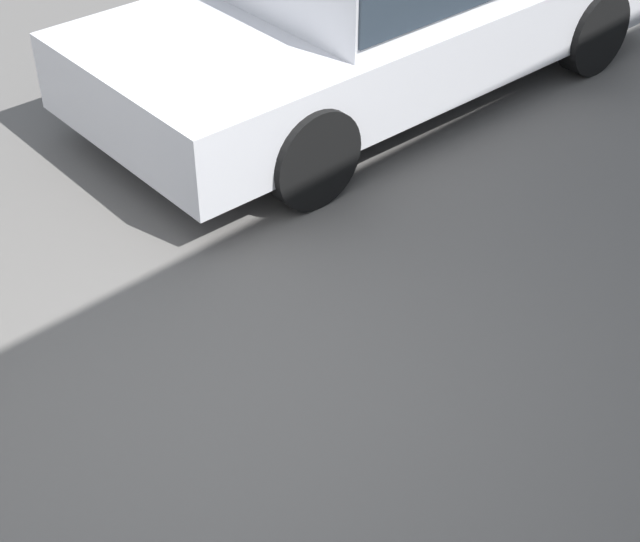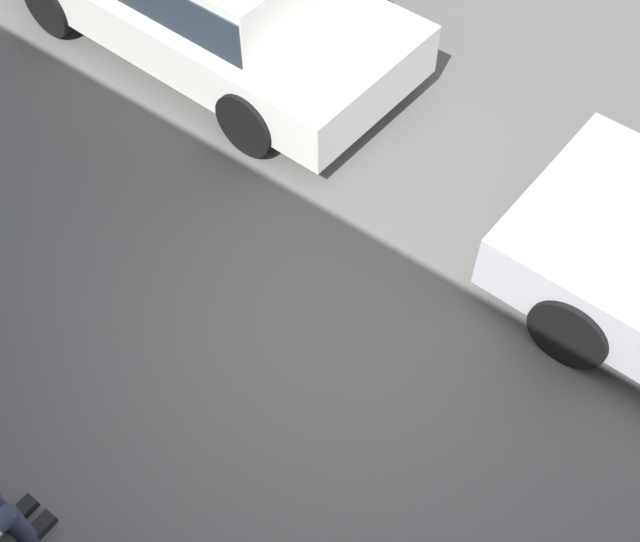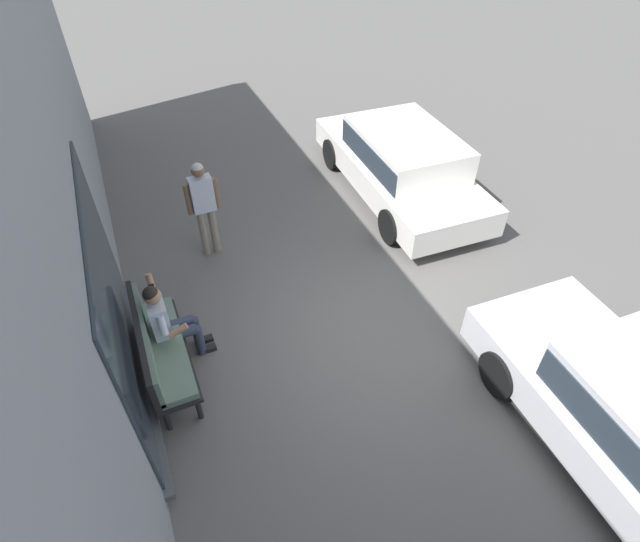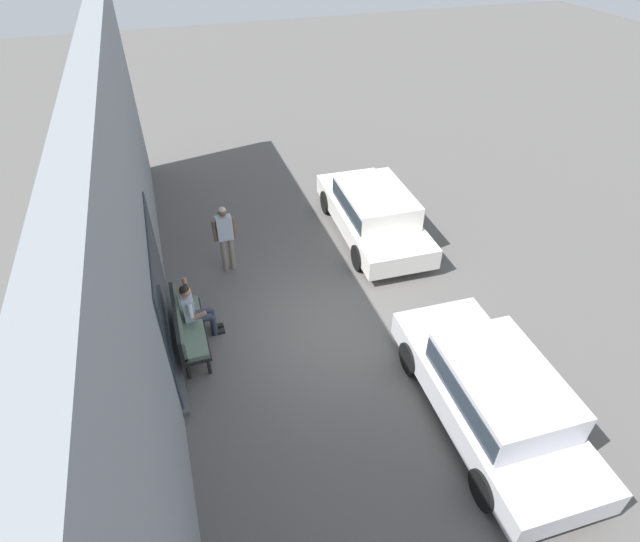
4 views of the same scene
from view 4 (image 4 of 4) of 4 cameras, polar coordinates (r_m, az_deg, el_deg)
The scene contains 7 objects.
ground_plane at distance 10.58m, azimuth 1.37°, elevation -6.68°, with size 60.00×60.00×0.00m, color #565451.
building_facade at distance 8.50m, azimuth -20.52°, elevation 2.23°, with size 18.00×0.51×5.62m.
bench at distance 10.18m, azimuth -15.11°, elevation -6.05°, with size 1.83×0.55×1.00m.
person_on_phone at distance 10.30m, azimuth -14.16°, elevation -4.29°, with size 0.73×0.74×1.34m.
parked_car_near at distance 9.01m, azimuth 19.34°, elevation -12.95°, with size 4.42×1.99×1.36m.
parked_car_mid at distance 13.06m, azimuth 6.16°, elevation 6.91°, with size 4.51×2.02×1.37m.
pedestrian_standing at distance 11.78m, azimuth -10.78°, elevation 4.22°, with size 0.21×0.55×1.73m.
Camera 4 is at (-7.09, 2.60, 7.42)m, focal length 28.00 mm.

